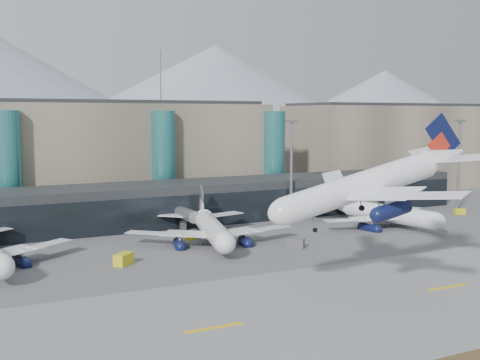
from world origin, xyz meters
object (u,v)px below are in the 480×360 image
object	(u,v)px
veh_e	(460,211)
jet_parked_right	(377,207)
lightmast_mid	(291,164)
veh_b	(190,235)
jet_parked_mid	(210,221)
veh_d	(282,222)
veh_c	(296,243)
veh_h	(124,259)
lightmast_right	(459,160)
hero_jet	(379,175)

from	to	relation	value
veh_e	jet_parked_right	bearing A→B (deg)	-156.07
lightmast_mid	veh_b	distance (m)	36.55
jet_parked_mid	veh_b	size ratio (longest dim) A/B	12.87
veh_e	veh_d	bearing A→B (deg)	-169.66
veh_c	veh_d	world-z (taller)	veh_c
jet_parked_mid	veh_h	bearing A→B (deg)	130.99
veh_c	jet_parked_mid	bearing A→B (deg)	-179.24
jet_parked_right	jet_parked_mid	bearing A→B (deg)	79.12
jet_parked_mid	veh_e	world-z (taller)	jet_parked_mid
jet_parked_mid	jet_parked_right	world-z (taller)	jet_parked_mid
lightmast_right	veh_b	size ratio (longest dim) A/B	8.81
hero_jet	jet_parked_mid	distance (m)	46.18
jet_parked_mid	lightmast_mid	bearing A→B (deg)	-47.49
hero_jet	jet_parked_right	size ratio (longest dim) A/B	1.00
lightmast_mid	lightmast_right	bearing A→B (deg)	-9.09
veh_c	veh_e	bearing A→B (deg)	58.58
hero_jet	veh_d	distance (m)	58.49
lightmast_right	veh_d	xyz separation A→B (m)	(-55.71, 3.02, -13.62)
jet_parked_mid	veh_e	xyz separation A→B (m)	(75.23, 2.52, -3.74)
hero_jet	veh_b	xyz separation A→B (m)	(-11.49, 48.20, -17.00)
jet_parked_right	veh_c	xyz separation A→B (m)	(-31.26, -12.78, -3.49)
veh_c	veh_h	world-z (taller)	veh_h
jet_parked_mid	veh_e	distance (m)	75.36
lightmast_mid	lightmast_right	world-z (taller)	same
lightmast_right	veh_b	bearing A→B (deg)	-178.13
lightmast_mid	lightmast_right	size ratio (longest dim) A/B	1.00
jet_parked_right	veh_e	world-z (taller)	jet_parked_right
veh_h	jet_parked_right	bearing A→B (deg)	-32.86
lightmast_right	veh_d	world-z (taller)	lightmast_right
veh_b	veh_d	bearing A→B (deg)	-72.12
lightmast_mid	veh_b	xyz separation A→B (m)	(-32.21, -10.68, -13.58)
jet_parked_right	veh_h	bearing A→B (deg)	88.33
veh_b	jet_parked_mid	bearing A→B (deg)	-145.25
lightmast_right	veh_h	size ratio (longest dim) A/B	6.64
hero_jet	lightmast_mid	bearing A→B (deg)	75.60
jet_parked_mid	hero_jet	bearing A→B (deg)	-153.78
veh_b	lightmast_mid	bearing A→B (deg)	-65.91
jet_parked_mid	lightmast_right	bearing A→B (deg)	-69.84
jet_parked_mid	veh_b	bearing A→B (deg)	43.76
jet_parked_right	veh_c	bearing A→B (deg)	101.36
jet_parked_mid	veh_c	distance (m)	18.76
veh_e	jet_parked_mid	bearing A→B (deg)	-158.86
hero_jet	jet_parked_mid	world-z (taller)	hero_jet
hero_jet	jet_parked_mid	xyz separation A→B (m)	(-8.80, 43.34, -13.30)
lightmast_mid	jet_parked_right	xyz separation A→B (m)	(15.00, -15.55, -9.97)
jet_parked_right	veh_b	distance (m)	47.60
lightmast_right	veh_h	bearing A→B (deg)	-169.77
veh_c	veh_h	distance (m)	35.11
lightmast_right	jet_parked_right	size ratio (longest dim) A/B	0.70
lightmast_mid	veh_c	size ratio (longest dim) A/B	7.46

